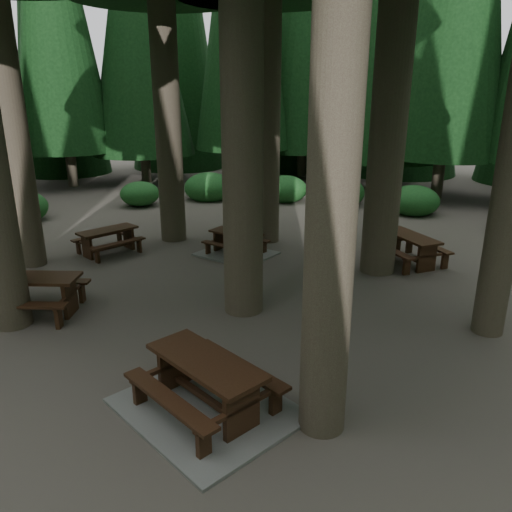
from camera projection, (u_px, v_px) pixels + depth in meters
The scene contains 7 objects.
ground at pixel (210, 304), 11.29m from camera, with size 80.00×80.00×0.00m, color #544A44.
picnic_table_a at pixel (206, 392), 7.48m from camera, with size 2.99×2.67×0.87m.
picnic_table_b at pixel (108, 237), 14.67m from camera, with size 1.69×1.94×0.73m.
picnic_table_c at pixel (236, 247), 14.63m from camera, with size 2.11×1.77×0.69m.
picnic_table_d at pixel (409, 245), 13.82m from camera, with size 2.41×2.32×0.81m.
picnic_table_e at pixel (33, 289), 10.66m from camera, with size 2.51×2.38×0.85m.
shrub_ring at pixel (254, 284), 11.40m from camera, with size 23.86×24.64×1.49m.
Camera 1 is at (6.52, -8.12, 4.63)m, focal length 35.00 mm.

